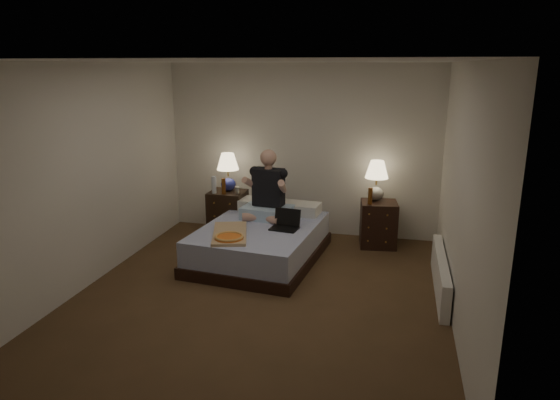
% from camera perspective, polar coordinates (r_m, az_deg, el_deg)
% --- Properties ---
extents(floor, '(4.00, 4.50, 0.00)m').
position_cam_1_polar(floor, '(5.64, -2.16, -10.72)').
color(floor, brown).
rests_on(floor, ground).
extents(ceiling, '(4.00, 4.50, 0.00)m').
position_cam_1_polar(ceiling, '(5.08, -2.45, 15.58)').
color(ceiling, white).
rests_on(ceiling, ground).
extents(wall_back, '(4.00, 0.00, 2.50)m').
position_cam_1_polar(wall_back, '(7.37, 2.45, 5.68)').
color(wall_back, white).
rests_on(wall_back, ground).
extents(wall_front, '(4.00, 0.00, 2.50)m').
position_cam_1_polar(wall_front, '(3.21, -13.28, -7.42)').
color(wall_front, white).
rests_on(wall_front, ground).
extents(wall_left, '(0.00, 4.50, 2.50)m').
position_cam_1_polar(wall_left, '(6.07, -20.83, 2.63)').
color(wall_left, white).
rests_on(wall_left, ground).
extents(wall_right, '(0.00, 4.50, 2.50)m').
position_cam_1_polar(wall_right, '(5.07, 20.02, 0.40)').
color(wall_right, white).
rests_on(wall_right, ground).
extents(bed, '(1.56, 1.97, 0.46)m').
position_cam_1_polar(bed, '(6.51, -2.29, -4.90)').
color(bed, '#5161A2').
rests_on(bed, floor).
extents(nightstand_left, '(0.52, 0.47, 0.67)m').
position_cam_1_polar(nightstand_left, '(7.45, -5.97, -1.51)').
color(nightstand_left, black).
rests_on(nightstand_left, floor).
extents(nightstand_right, '(0.54, 0.50, 0.64)m').
position_cam_1_polar(nightstand_right, '(7.10, 11.17, -2.71)').
color(nightstand_right, black).
rests_on(nightstand_right, floor).
extents(lamp_left, '(0.38, 0.38, 0.56)m').
position_cam_1_polar(lamp_left, '(7.35, -5.96, 3.19)').
color(lamp_left, navy).
rests_on(lamp_left, nightstand_left).
extents(lamp_right, '(0.36, 0.36, 0.56)m').
position_cam_1_polar(lamp_right, '(7.03, 10.96, 2.19)').
color(lamp_right, gray).
rests_on(lamp_right, nightstand_right).
extents(water_bottle, '(0.07, 0.07, 0.25)m').
position_cam_1_polar(water_bottle, '(7.27, -7.56, 1.74)').
color(water_bottle, silver).
rests_on(water_bottle, nightstand_left).
extents(soda_can, '(0.07, 0.07, 0.10)m').
position_cam_1_polar(soda_can, '(7.22, -4.93, 1.12)').
color(soda_can, '#B7B8B2').
rests_on(soda_can, nightstand_left).
extents(beer_bottle_left, '(0.06, 0.06, 0.23)m').
position_cam_1_polar(beer_bottle_left, '(7.20, -6.46, 1.57)').
color(beer_bottle_left, '#61320D').
rests_on(beer_bottle_left, nightstand_left).
extents(beer_bottle_right, '(0.06, 0.06, 0.23)m').
position_cam_1_polar(beer_bottle_right, '(6.86, 10.27, 0.47)').
color(beer_bottle_right, '#62330E').
rests_on(beer_bottle_right, nightstand_right).
extents(person, '(0.72, 0.60, 0.93)m').
position_cam_1_polar(person, '(6.65, -1.48, 1.78)').
color(person, black).
rests_on(person, bed).
extents(laptop, '(0.38, 0.32, 0.24)m').
position_cam_1_polar(laptop, '(6.26, 0.48, -2.34)').
color(laptop, black).
rests_on(laptop, bed).
extents(pizza_box, '(0.60, 0.84, 0.08)m').
position_cam_1_polar(pizza_box, '(5.91, -5.84, -4.33)').
color(pizza_box, tan).
rests_on(pizza_box, bed).
extents(radiator, '(0.10, 1.60, 0.40)m').
position_cam_1_polar(radiator, '(5.92, 17.86, -8.08)').
color(radiator, white).
rests_on(radiator, floor).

